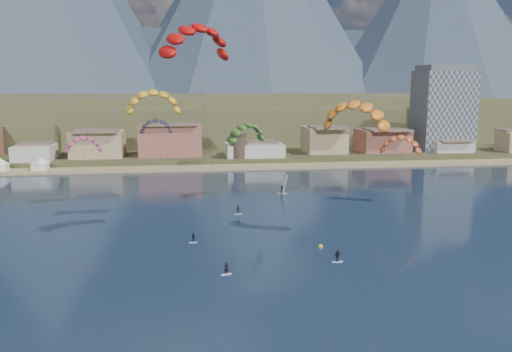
{
  "coord_description": "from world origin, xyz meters",
  "views": [
    {
      "loc": [
        -13.36,
        -67.57,
        27.31
      ],
      "look_at": [
        0.0,
        32.0,
        10.0
      ],
      "focal_mm": 37.85,
      "sensor_mm": 36.0,
      "label": 1
    }
  ],
  "objects_px": {
    "kitesurfer_red": "(196,36)",
    "buoy": "(321,246)",
    "watchtower": "(239,146)",
    "kitesurfer_orange": "(355,111)",
    "apartment_tower": "(443,108)",
    "kitesurfer_green": "(246,130)",
    "kitesurfer_yellow": "(153,98)",
    "windsurfer": "(283,187)"
  },
  "relations": [
    {
      "from": "watchtower",
      "to": "kitesurfer_red",
      "type": "bearing_deg",
      "value": -99.89
    },
    {
      "from": "apartment_tower",
      "to": "kitesurfer_orange",
      "type": "xyz_separation_m",
      "value": [
        -69.0,
        -105.47,
        4.81
      ]
    },
    {
      "from": "kitesurfer_yellow",
      "to": "kitesurfer_green",
      "type": "xyz_separation_m",
      "value": [
        19.91,
        19.06,
        -7.89
      ]
    },
    {
      "from": "buoy",
      "to": "kitesurfer_red",
      "type": "bearing_deg",
      "value": 169.56
    },
    {
      "from": "windsurfer",
      "to": "buoy",
      "type": "relative_size",
      "value": 6.32
    },
    {
      "from": "apartment_tower",
      "to": "kitesurfer_green",
      "type": "distance_m",
      "value": 110.5
    },
    {
      "from": "watchtower",
      "to": "buoy",
      "type": "height_order",
      "value": "watchtower"
    },
    {
      "from": "watchtower",
      "to": "kitesurfer_green",
      "type": "relative_size",
      "value": 0.41
    },
    {
      "from": "kitesurfer_red",
      "to": "buoy",
      "type": "relative_size",
      "value": 49.94
    },
    {
      "from": "watchtower",
      "to": "buoy",
      "type": "bearing_deg",
      "value": -87.55
    },
    {
      "from": "kitesurfer_orange",
      "to": "kitesurfer_green",
      "type": "height_order",
      "value": "kitesurfer_orange"
    },
    {
      "from": "kitesurfer_orange",
      "to": "watchtower",
      "type": "bearing_deg",
      "value": 96.86
    },
    {
      "from": "apartment_tower",
      "to": "kitesurfer_red",
      "type": "height_order",
      "value": "kitesurfer_red"
    },
    {
      "from": "apartment_tower",
      "to": "kitesurfer_orange",
      "type": "relative_size",
      "value": 1.19
    },
    {
      "from": "kitesurfer_yellow",
      "to": "kitesurfer_green",
      "type": "relative_size",
      "value": 1.36
    },
    {
      "from": "apartment_tower",
      "to": "watchtower",
      "type": "xyz_separation_m",
      "value": [
        -80.0,
        -14.0,
        -11.45
      ]
    },
    {
      "from": "watchtower",
      "to": "kitesurfer_green",
      "type": "xyz_separation_m",
      "value": [
        -4.02,
        -57.77,
        10.21
      ]
    },
    {
      "from": "kitesurfer_red",
      "to": "windsurfer",
      "type": "xyz_separation_m",
      "value": [
        21.98,
        41.41,
        -33.15
      ]
    },
    {
      "from": "kitesurfer_orange",
      "to": "buoy",
      "type": "distance_m",
      "value": 23.99
    },
    {
      "from": "kitesurfer_orange",
      "to": "buoy",
      "type": "xyz_separation_m",
      "value": [
        -6.88,
        -4.68,
        -22.5
      ]
    },
    {
      "from": "kitesurfer_orange",
      "to": "kitesurfer_red",
      "type": "bearing_deg",
      "value": -178.0
    },
    {
      "from": "watchtower",
      "to": "windsurfer",
      "type": "distance_m",
      "value": 51.58
    },
    {
      "from": "windsurfer",
      "to": "buoy",
      "type": "xyz_separation_m",
      "value": [
        -1.74,
        -45.13,
        -1.42
      ]
    },
    {
      "from": "apartment_tower",
      "to": "kitesurfer_yellow",
      "type": "relative_size",
      "value": 1.11
    },
    {
      "from": "watchtower",
      "to": "kitesurfer_orange",
      "type": "bearing_deg",
      "value": -83.14
    },
    {
      "from": "apartment_tower",
      "to": "buoy",
      "type": "relative_size",
      "value": 41.38
    },
    {
      "from": "apartment_tower",
      "to": "windsurfer",
      "type": "height_order",
      "value": "apartment_tower"
    },
    {
      "from": "kitesurfer_red",
      "to": "kitesurfer_green",
      "type": "relative_size",
      "value": 1.82
    },
    {
      "from": "kitesurfer_orange",
      "to": "kitesurfer_green",
      "type": "bearing_deg",
      "value": 114.02
    },
    {
      "from": "kitesurfer_red",
      "to": "buoy",
      "type": "xyz_separation_m",
      "value": [
        20.23,
        -3.73,
        -34.57
      ]
    },
    {
      "from": "kitesurfer_yellow",
      "to": "buoy",
      "type": "height_order",
      "value": "kitesurfer_yellow"
    },
    {
      "from": "kitesurfer_red",
      "to": "buoy",
      "type": "distance_m",
      "value": 40.23
    },
    {
      "from": "kitesurfer_yellow",
      "to": "buoy",
      "type": "xyz_separation_m",
      "value": [
        28.05,
        -19.32,
        -24.34
      ]
    },
    {
      "from": "kitesurfer_green",
      "to": "windsurfer",
      "type": "distance_m",
      "value": 19.21
    },
    {
      "from": "apartment_tower",
      "to": "kitesurfer_orange",
      "type": "distance_m",
      "value": 126.13
    },
    {
      "from": "kitesurfer_red",
      "to": "watchtower",
      "type": "bearing_deg",
      "value": 80.11
    },
    {
      "from": "watchtower",
      "to": "windsurfer",
      "type": "bearing_deg",
      "value": -83.44
    },
    {
      "from": "kitesurfer_red",
      "to": "kitesurfer_orange",
      "type": "distance_m",
      "value": 29.7
    },
    {
      "from": "kitesurfer_yellow",
      "to": "windsurfer",
      "type": "relative_size",
      "value": 5.89
    },
    {
      "from": "kitesurfer_orange",
      "to": "buoy",
      "type": "relative_size",
      "value": 34.82
    },
    {
      "from": "apartment_tower",
      "to": "watchtower",
      "type": "distance_m",
      "value": 82.02
    },
    {
      "from": "kitesurfer_red",
      "to": "kitesurfer_orange",
      "type": "bearing_deg",
      "value": 2.0
    }
  ]
}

